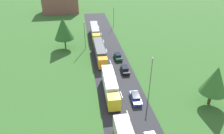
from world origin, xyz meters
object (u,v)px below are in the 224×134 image
(tree_birch, at_px, (63,28))
(distant_building, at_px, (61,2))
(lamppost_second, at_px, (151,73))
(tree_oak, at_px, (215,80))
(lamppost_fourth, at_px, (114,16))
(truck_second, at_px, (110,85))
(car_fifth, at_px, (118,56))
(truck_third, at_px, (100,51))
(lamppost_third, at_px, (85,34))
(car_fourth, at_px, (125,69))
(car_third, at_px, (136,98))
(truck_fourth, at_px, (95,31))

(tree_birch, height_order, distant_building, tree_birch)
(lamppost_second, xyz_separation_m, tree_oak, (10.63, -5.78, 0.95))
(lamppost_second, height_order, lamppost_fourth, lamppost_second)
(truck_second, bearing_deg, car_fifth, 73.36)
(truck_third, distance_m, car_fifth, 5.30)
(tree_oak, bearing_deg, lamppost_second, 151.49)
(lamppost_second, relative_size, tree_birch, 0.87)
(truck_third, height_order, lamppost_third, lamppost_third)
(car_fourth, xyz_separation_m, lamppost_second, (3.45, -9.06, 3.89))
(lamppost_second, bearing_deg, truck_second, 174.99)
(tree_birch, xyz_separation_m, distant_building, (-3.17, 44.63, -1.79))
(truck_second, height_order, tree_oak, tree_oak)
(car_third, bearing_deg, lamppost_third, 107.71)
(truck_fourth, height_order, car_fifth, truck_fourth)
(car_fifth, height_order, tree_birch, tree_birch)
(lamppost_third, bearing_deg, car_third, -72.29)
(car_fifth, xyz_separation_m, distant_building, (-18.02, 54.61, 3.83))
(lamppost_fourth, height_order, tree_birch, tree_birch)
(lamppost_second, bearing_deg, truck_fourth, 104.25)
(truck_second, relative_size, distant_building, 0.75)
(lamppost_fourth, bearing_deg, truck_second, -100.70)
(car_third, height_order, lamppost_fourth, lamppost_fourth)
(truck_fourth, distance_m, lamppost_second, 35.31)
(tree_oak, bearing_deg, truck_third, 129.40)
(lamppost_third, relative_size, tree_birch, 0.90)
(car_fourth, distance_m, tree_oak, 21.02)
(car_third, distance_m, lamppost_third, 29.16)
(truck_second, distance_m, distant_building, 71.57)
(truck_second, bearing_deg, truck_third, 90.85)
(lamppost_fourth, bearing_deg, car_fourth, -95.10)
(distant_building, bearing_deg, truck_second, -79.25)
(truck_fourth, bearing_deg, tree_birch, -142.34)
(car_third, bearing_deg, car_fourth, 88.50)
(lamppost_fourth, bearing_deg, distant_building, 128.81)
(car_third, bearing_deg, lamppost_second, 33.47)
(tree_oak, bearing_deg, car_third, 167.11)
(car_fifth, xyz_separation_m, tree_oak, (14.48, -22.18, 4.80))
(car_fifth, bearing_deg, car_fourth, -86.89)
(car_third, bearing_deg, tree_oak, -12.89)
(car_third, bearing_deg, tree_birch, 117.37)
(car_fourth, distance_m, tree_birch, 23.76)
(car_fourth, distance_m, car_fifth, 7.35)
(distant_building, bearing_deg, tree_birch, -85.94)
(car_third, bearing_deg, truck_fourth, 97.64)
(truck_third, xyz_separation_m, lamppost_fourth, (8.47, 26.36, 2.33))
(car_fifth, relative_size, lamppost_fourth, 0.53)
(truck_fourth, xyz_separation_m, distant_building, (-13.20, 36.89, 2.50))
(car_third, xyz_separation_m, lamppost_second, (3.76, 2.48, 3.94))
(car_fourth, bearing_deg, truck_third, 121.23)
(car_third, height_order, car_fifth, car_fifth)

